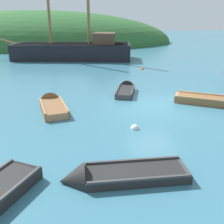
{
  "coord_description": "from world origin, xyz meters",
  "views": [
    {
      "loc": [
        -4.52,
        -12.73,
        4.64
      ],
      "look_at": [
        -2.55,
        -1.57,
        0.37
      ],
      "focal_mm": 42.21,
      "sensor_mm": 36.0,
      "label": 1
    }
  ],
  "objects": [
    {
      "name": "rowboat_near_dock",
      "position": [
        3.22,
        -0.37,
        0.13
      ],
      "size": [
        3.62,
        2.79,
        1.06
      ],
      "rotation": [
        0.0,
        0.0,
        5.73
      ],
      "color": "brown",
      "rests_on": "ground"
    },
    {
      "name": "rowboat_outer_left",
      "position": [
        -0.89,
        2.77,
        0.09
      ],
      "size": [
        1.84,
        3.15,
        0.93
      ],
      "rotation": [
        0.0,
        0.0,
        1.25
      ],
      "color": "black",
      "rests_on": "ground"
    },
    {
      "name": "rowboat_center",
      "position": [
        -3.32,
        -6.22,
        0.08
      ],
      "size": [
        3.85,
        1.25,
        1.05
      ],
      "rotation": [
        0.0,
        0.0,
        3.1
      ],
      "color": "black",
      "rests_on": "ground"
    },
    {
      "name": "shore_hill",
      "position": [
        -8.82,
        31.49,
        0.0
      ],
      "size": [
        43.78,
        20.14,
        10.19
      ],
      "primitive_type": "ellipsoid",
      "color": "#2D602D",
      "rests_on": "ground"
    },
    {
      "name": "buoy_orange",
      "position": [
        2.11,
        9.45,
        0.0
      ],
      "size": [
        0.32,
        0.32,
        0.32
      ],
      "primitive_type": "sphere",
      "color": "orange",
      "rests_on": "ground"
    },
    {
      "name": "buoy_white",
      "position": [
        -1.77,
        -2.77,
        0.0
      ],
      "size": [
        0.37,
        0.37,
        0.37
      ],
      "primitive_type": "sphere",
      "color": "white",
      "rests_on": "ground"
    },
    {
      "name": "sailing_ship",
      "position": [
        -3.57,
        15.97,
        0.61
      ],
      "size": [
        14.98,
        6.32,
        11.27
      ],
      "rotation": [
        0.0,
        0.0,
        2.93
      ],
      "color": "black",
      "rests_on": "ground"
    },
    {
      "name": "ground_plane",
      "position": [
        0.0,
        0.0,
        0.0
      ],
      "size": [
        120.0,
        120.0,
        0.0
      ],
      "primitive_type": "plane",
      "color": "teal"
    },
    {
      "name": "rowboat_outer_right",
      "position": [
        -5.34,
        0.44,
        0.12
      ],
      "size": [
        1.63,
        3.33,
        1.06
      ],
      "rotation": [
        0.0,
        0.0,
        1.74
      ],
      "color": "brown",
      "rests_on": "ground"
    }
  ]
}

